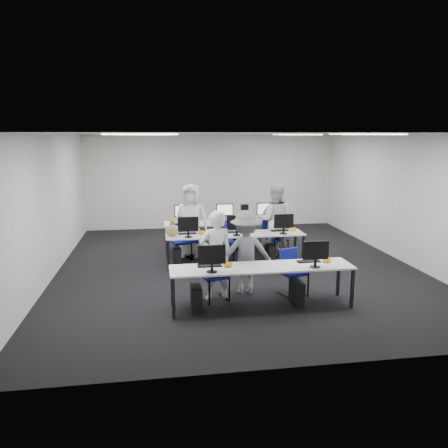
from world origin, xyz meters
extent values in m
plane|color=black|center=(0.00, 0.00, 0.00)|extent=(9.00, 9.00, 0.00)
plane|color=white|center=(0.00, 0.00, 3.00)|extent=(9.00, 9.00, 0.00)
cube|color=beige|center=(0.00, 4.50, 1.50)|extent=(8.00, 0.02, 3.00)
cube|color=beige|center=(0.00, -4.50, 1.50)|extent=(8.00, 0.02, 3.00)
cube|color=beige|center=(-4.00, 0.00, 1.50)|extent=(0.02, 9.00, 3.00)
cube|color=beige|center=(4.00, 0.00, 1.50)|extent=(0.02, 9.00, 3.00)
cube|color=white|center=(-2.00, -2.00, 2.98)|extent=(1.20, 0.60, 0.02)
cube|color=white|center=(2.00, -2.00, 2.98)|extent=(1.20, 0.60, 0.02)
cube|color=white|center=(-2.00, 2.00, 2.98)|extent=(1.20, 0.60, 0.02)
cube|color=white|center=(2.00, 2.00, 2.98)|extent=(1.20, 0.60, 0.02)
cube|color=white|center=(0.00, -2.40, 0.71)|extent=(3.20, 0.70, 0.03)
cube|color=black|center=(-1.55, -2.70, 0.35)|extent=(0.05, 0.05, 0.70)
cube|color=black|center=(-1.55, -2.10, 0.35)|extent=(0.05, 0.05, 0.70)
cube|color=black|center=(1.55, -2.70, 0.35)|extent=(0.05, 0.05, 0.70)
cube|color=black|center=(1.55, -2.10, 0.35)|extent=(0.05, 0.05, 0.70)
cube|color=white|center=(0.00, 0.20, 0.71)|extent=(3.20, 0.70, 0.03)
cube|color=black|center=(-1.55, -0.10, 0.35)|extent=(0.05, 0.05, 0.70)
cube|color=black|center=(-1.55, 0.50, 0.35)|extent=(0.05, 0.05, 0.70)
cube|color=black|center=(1.55, -0.10, 0.35)|extent=(0.05, 0.05, 0.70)
cube|color=black|center=(1.55, 0.50, 0.35)|extent=(0.05, 0.05, 0.70)
cube|color=white|center=(0.00, 1.60, 0.71)|extent=(3.20, 0.70, 0.03)
cube|color=black|center=(-1.55, 1.30, 0.35)|extent=(0.05, 0.05, 0.70)
cube|color=black|center=(-1.55, 1.90, 0.35)|extent=(0.05, 0.05, 0.70)
cube|color=black|center=(1.55, 1.30, 0.35)|extent=(0.05, 0.05, 0.70)
cube|color=black|center=(1.55, 1.90, 0.35)|extent=(0.05, 0.05, 0.70)
cube|color=#0D5AA9|center=(-0.90, -2.58, 1.03)|extent=(0.46, 0.04, 0.32)
cube|color=black|center=(-0.90, -2.26, 0.74)|extent=(0.42, 0.14, 0.02)
ellipsoid|color=black|center=(-0.60, -2.26, 0.75)|extent=(0.07, 0.10, 0.04)
cube|color=black|center=(-1.15, -2.40, 0.21)|extent=(0.18, 0.40, 0.42)
cube|color=white|center=(0.90, -2.58, 1.03)|extent=(0.46, 0.04, 0.32)
cube|color=black|center=(0.90, -2.26, 0.74)|extent=(0.42, 0.14, 0.02)
ellipsoid|color=black|center=(1.20, -2.26, 0.75)|extent=(0.07, 0.10, 0.04)
cube|color=black|center=(0.65, -2.40, 0.21)|extent=(0.18, 0.40, 0.42)
cube|color=white|center=(-1.10, 0.02, 1.03)|extent=(0.46, 0.04, 0.32)
cube|color=black|center=(-1.10, 0.34, 0.74)|extent=(0.42, 0.14, 0.02)
ellipsoid|color=black|center=(-0.80, 0.34, 0.75)|extent=(0.07, 0.10, 0.04)
cube|color=black|center=(-1.35, 0.20, 0.21)|extent=(0.18, 0.40, 0.42)
cube|color=white|center=(0.00, 0.02, 1.03)|extent=(0.46, 0.04, 0.32)
cube|color=black|center=(0.00, 0.34, 0.74)|extent=(0.42, 0.14, 0.02)
ellipsoid|color=black|center=(0.30, 0.34, 0.75)|extent=(0.07, 0.10, 0.04)
cube|color=black|center=(-0.25, 0.20, 0.21)|extent=(0.18, 0.40, 0.42)
cube|color=white|center=(1.10, 0.02, 1.03)|extent=(0.46, 0.04, 0.32)
cube|color=black|center=(1.10, 0.34, 0.74)|extent=(0.42, 0.14, 0.02)
ellipsoid|color=black|center=(1.40, 0.34, 0.75)|extent=(0.07, 0.10, 0.04)
cube|color=black|center=(0.85, 0.20, 0.21)|extent=(0.18, 0.40, 0.42)
cube|color=white|center=(-1.10, 1.78, 1.03)|extent=(0.46, 0.04, 0.32)
cube|color=black|center=(-1.10, 1.46, 0.74)|extent=(0.42, 0.14, 0.02)
ellipsoid|color=black|center=(-1.40, 1.46, 0.75)|extent=(0.07, 0.10, 0.04)
cube|color=black|center=(-0.85, 1.60, 0.21)|extent=(0.18, 0.40, 0.42)
cube|color=white|center=(0.00, 1.78, 1.03)|extent=(0.46, 0.04, 0.32)
cube|color=black|center=(0.00, 1.46, 0.74)|extent=(0.42, 0.14, 0.02)
ellipsoid|color=black|center=(-0.30, 1.46, 0.75)|extent=(0.07, 0.10, 0.04)
cube|color=black|center=(0.25, 1.60, 0.21)|extent=(0.18, 0.40, 0.42)
cube|color=white|center=(1.10, 1.78, 1.03)|extent=(0.46, 0.04, 0.32)
cube|color=black|center=(1.10, 1.46, 0.74)|extent=(0.42, 0.14, 0.02)
ellipsoid|color=black|center=(0.80, 1.46, 0.75)|extent=(0.07, 0.10, 0.04)
cube|color=black|center=(1.35, 1.60, 0.21)|extent=(0.18, 0.40, 0.42)
cube|color=navy|center=(-0.77, -1.95, 0.45)|extent=(0.53, 0.52, 0.06)
cube|color=navy|center=(-0.83, -1.77, 0.71)|extent=(0.41, 0.17, 0.35)
cube|color=navy|center=(0.72, -1.94, 0.44)|extent=(0.53, 0.51, 0.06)
cube|color=navy|center=(0.66, -1.76, 0.69)|extent=(0.40, 0.17, 0.34)
cube|color=navy|center=(-1.23, 0.76, 0.44)|extent=(0.52, 0.51, 0.06)
cube|color=navy|center=(-1.28, 0.94, 0.69)|extent=(0.40, 0.16, 0.35)
cube|color=navy|center=(-0.16, 0.68, 0.42)|extent=(0.43, 0.41, 0.06)
cube|color=navy|center=(-0.15, 0.87, 0.66)|extent=(0.39, 0.07, 0.33)
cube|color=navy|center=(1.15, 0.70, 0.44)|extent=(0.51, 0.49, 0.06)
cube|color=navy|center=(1.10, 0.89, 0.69)|extent=(0.40, 0.14, 0.34)
cube|color=navy|center=(-0.99, 0.94, 0.44)|extent=(0.46, 0.45, 0.06)
cube|color=navy|center=(-1.02, 0.75, 0.69)|extent=(0.40, 0.09, 0.34)
cube|color=navy|center=(-0.05, 1.14, 0.46)|extent=(0.52, 0.51, 0.06)
cube|color=navy|center=(-0.10, 0.95, 0.71)|extent=(0.42, 0.15, 0.36)
cube|color=navy|center=(1.06, 1.12, 0.50)|extent=(0.55, 0.53, 0.07)
cube|color=navy|center=(1.02, 0.91, 0.78)|extent=(0.46, 0.13, 0.39)
ellipsoid|color=tan|center=(-1.45, 0.19, 0.86)|extent=(0.33, 0.22, 0.26)
imported|color=silver|center=(-0.74, -1.92, 0.83)|extent=(0.65, 0.48, 1.66)
imported|color=silver|center=(1.10, 0.78, 0.91)|extent=(1.04, 0.91, 1.82)
imported|color=silver|center=(-0.95, 1.03, 0.90)|extent=(1.03, 0.84, 1.81)
imported|color=silver|center=(1.13, 0.87, 0.83)|extent=(1.05, 0.76, 1.66)
imported|color=slate|center=(-0.14, -1.70, 0.79)|extent=(1.04, 0.62, 1.58)
cube|color=black|center=(-0.14, -1.52, 1.64)|extent=(0.15, 0.18, 0.10)
camera|label=1|loc=(-1.77, -9.49, 2.97)|focal=35.00mm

